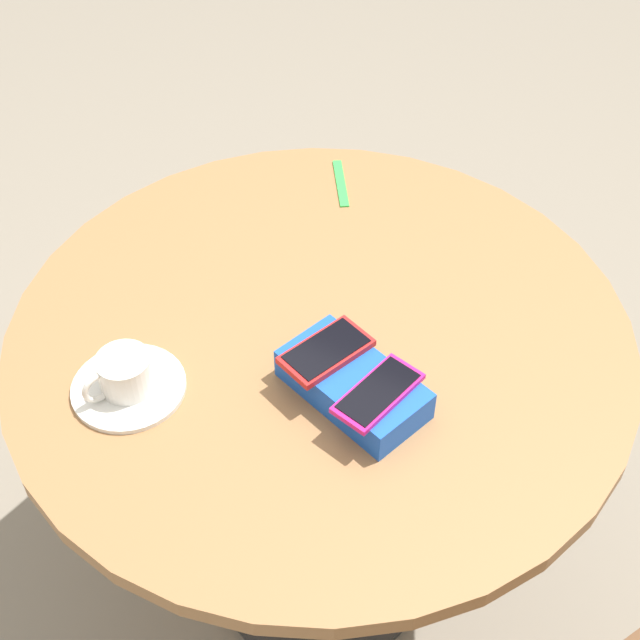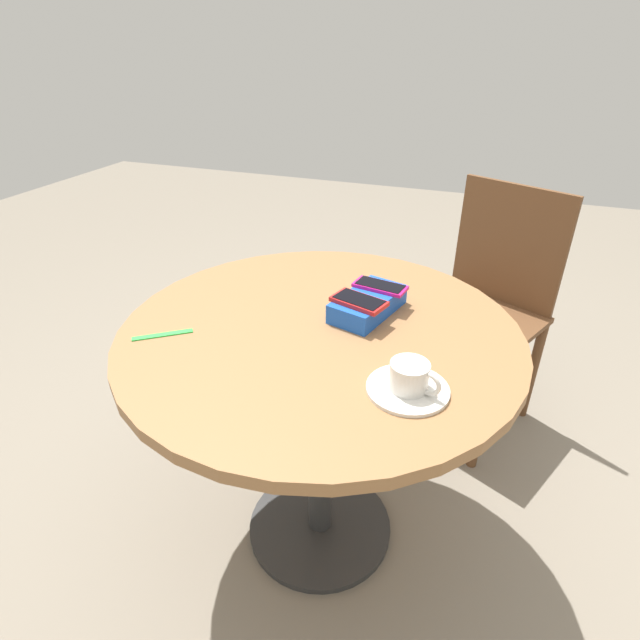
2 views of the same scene
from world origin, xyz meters
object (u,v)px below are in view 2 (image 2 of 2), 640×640
Objects in this scene: phone_box at (368,304)px; saucer at (408,389)px; lanyard_strap at (163,335)px; round_table at (320,370)px; phone_red at (359,301)px; coffee_cup at (410,376)px; chair_near_window at (481,307)px; phone_magenta at (380,286)px.

phone_box is 0.32m from saucer.
saucer is at bearing 89.20° from lanyard_strap.
lanyard_strap is (0.16, -0.33, 0.13)m from round_table.
phone_red is at bearing -10.75° from phone_box.
chair_near_window reaches higher than coffee_cup.
phone_box is at bearing 122.87° from lanyard_strap.
phone_magenta reaches higher than saucer.
chair_near_window is (-0.70, 0.28, -0.32)m from phone_red.
phone_magenta is (-0.05, 0.02, 0.03)m from phone_box.
round_table is 0.39m from lanyard_strap.
phone_red is 1.37× the size of coffee_cup.
phone_box is at bearing 169.25° from phone_red.
phone_red is at bearing -143.56° from saucer.
phone_magenta is 0.16× the size of chair_near_window.
coffee_cup reaches higher than round_table.
coffee_cup is at bearing 30.01° from phone_box.
phone_box is (-0.11, 0.09, 0.15)m from round_table.
chair_near_window reaches higher than saucer.
lanyard_strap is at bearing -36.79° from chair_near_window.
phone_magenta is 0.55m from lanyard_strap.
coffee_cup reaches higher than lanyard_strap.
phone_magenta is 0.98× the size of phone_red.
phone_magenta is 0.36m from coffee_cup.
saucer is at bearing 23.39° from phone_magenta.
coffee_cup is (0.23, 0.17, -0.02)m from phone_red.
lanyard_strap is at bearing -64.03° from round_table.
round_table is 1.08× the size of chair_near_window.
phone_magenta reaches higher than phone_box.
saucer is at bearing 55.43° from round_table.
phone_red is 1.05× the size of lanyard_strap.
phone_red is 0.47m from lanyard_strap.
phone_magenta is 0.73m from chair_near_window.
phone_magenta is at bearing 160.16° from phone_box.
saucer is 1.57× the size of coffee_cup.
chair_near_window is at bearing 157.51° from phone_box.
saucer is (0.23, 0.17, -0.05)m from phone_red.
phone_magenta is at bearing -156.61° from saucer.
coffee_cup is (0.28, 0.16, 0.01)m from phone_box.
phone_box is at bearing -22.49° from chair_near_window.
phone_red reaches higher than phone_box.
round_table is 6.67× the size of phone_red.
lanyard_strap is at bearing -90.88° from coffee_cup.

